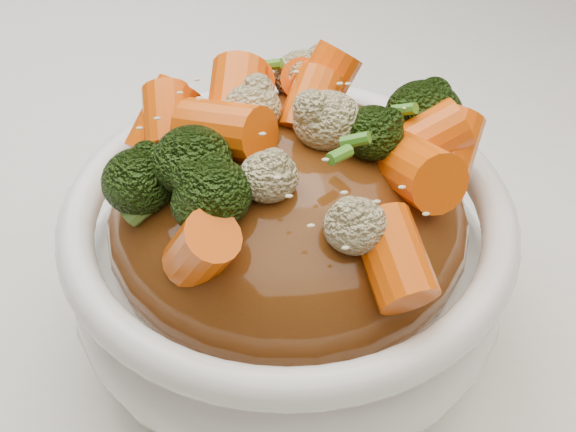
{
  "coord_description": "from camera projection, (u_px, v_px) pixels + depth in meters",
  "views": [
    {
      "loc": [
        -0.05,
        -0.36,
        1.11
      ],
      "look_at": [
        -0.01,
        -0.06,
        0.83
      ],
      "focal_mm": 50.0,
      "sensor_mm": 36.0,
      "label": 1
    }
  ],
  "objects": [
    {
      "name": "broccoli",
      "position": [
        288.0,
        116.0,
        0.37
      ],
      "size": [
        0.19,
        0.19,
        0.05
      ],
      "primitive_type": null,
      "rotation": [
        0.0,
        0.0,
        -0.05
      ],
      "color": "black",
      "rests_on": "sauce_base"
    },
    {
      "name": "scallions",
      "position": [
        288.0,
        112.0,
        0.37
      ],
      "size": [
        0.15,
        0.15,
        0.02
      ],
      "primitive_type": null,
      "rotation": [
        0.0,
        0.0,
        -0.05
      ],
      "color": "#3F891F",
      "rests_on": "sauce_base"
    },
    {
      "name": "tablecloth",
      "position": [
        296.0,
        269.0,
        0.52
      ],
      "size": [
        1.2,
        0.8,
        0.04
      ],
      "primitive_type": "cube",
      "color": "white",
      "rests_on": "dining_table"
    },
    {
      "name": "cauliflower",
      "position": [
        288.0,
        120.0,
        0.37
      ],
      "size": [
        0.19,
        0.19,
        0.04
      ],
      "primitive_type": null,
      "rotation": [
        0.0,
        0.0,
        -0.05
      ],
      "color": "beige",
      "rests_on": "sauce_base"
    },
    {
      "name": "bowl",
      "position": [
        288.0,
        263.0,
        0.44
      ],
      "size": [
        0.24,
        0.24,
        0.09
      ],
      "primitive_type": null,
      "rotation": [
        0.0,
        0.0,
        -0.05
      ],
      "color": "white",
      "rests_on": "tablecloth"
    },
    {
      "name": "sauce_base",
      "position": [
        288.0,
        221.0,
        0.41
      ],
      "size": [
        0.19,
        0.19,
        0.1
      ],
      "primitive_type": "ellipsoid",
      "rotation": [
        0.0,
        0.0,
        -0.05
      ],
      "color": "#5E2F10",
      "rests_on": "bowl"
    },
    {
      "name": "carrots",
      "position": [
        288.0,
        114.0,
        0.37
      ],
      "size": [
        0.19,
        0.19,
        0.05
      ],
      "primitive_type": null,
      "rotation": [
        0.0,
        0.0,
        -0.05
      ],
      "color": "#FF5F08",
      "rests_on": "sauce_base"
    },
    {
      "name": "sesame_seeds",
      "position": [
        288.0,
        112.0,
        0.37
      ],
      "size": [
        0.17,
        0.17,
        0.01
      ],
      "primitive_type": null,
      "rotation": [
        0.0,
        0.0,
        -0.05
      ],
      "color": "beige",
      "rests_on": "sauce_base"
    }
  ]
}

